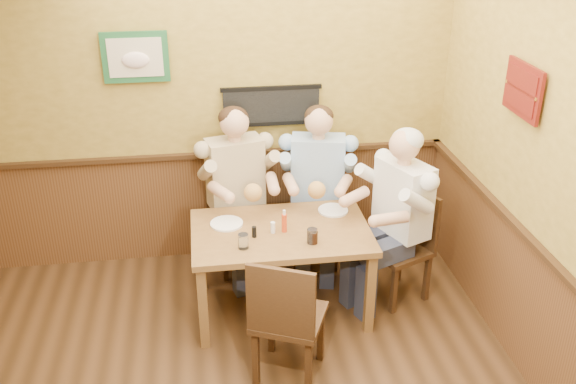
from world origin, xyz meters
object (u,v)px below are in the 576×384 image
(chair_back_right, at_px, (317,215))
(hot_sauce_bottle, at_px, (284,222))
(dining_table, at_px, (281,240))
(water_glass_mid, at_px, (312,236))
(diner_tan_shirt, at_px, (236,199))
(diner_blue_polo, at_px, (317,195))
(chair_near_side, at_px, (289,314))
(diner_white_elder, at_px, (401,226))
(chair_back_left, at_px, (237,220))
(salt_shaker, at_px, (273,228))
(water_glass_left, at_px, (243,241))
(pepper_shaker, at_px, (254,232))
(chair_right_end, at_px, (399,247))
(cola_tumbler, at_px, (313,237))

(chair_back_right, xyz_separation_m, hot_sauce_bottle, (-0.40, -0.73, 0.36))
(dining_table, height_order, water_glass_mid, water_glass_mid)
(dining_table, distance_m, diner_tan_shirt, 0.76)
(dining_table, relative_size, diner_blue_polo, 1.03)
(chair_near_side, bearing_deg, diner_tan_shirt, -56.34)
(dining_table, distance_m, water_glass_mid, 0.35)
(chair_near_side, relative_size, diner_white_elder, 0.74)
(chair_back_left, height_order, chair_back_right, chair_back_left)
(hot_sauce_bottle, distance_m, salt_shaker, 0.10)
(diner_blue_polo, bearing_deg, salt_shaker, -111.81)
(dining_table, height_order, diner_tan_shirt, diner_tan_shirt)
(chair_near_side, distance_m, hot_sauce_bottle, 0.81)
(chair_near_side, xyz_separation_m, salt_shaker, (-0.02, 0.73, 0.29))
(chair_back_right, height_order, water_glass_mid, chair_back_right)
(chair_near_side, bearing_deg, diner_white_elder, -118.26)
(salt_shaker, bearing_deg, dining_table, 29.85)
(diner_blue_polo, height_order, water_glass_mid, diner_blue_polo)
(diner_tan_shirt, relative_size, water_glass_left, 11.89)
(dining_table, xyz_separation_m, diner_white_elder, (1.00, 0.05, 0.03))
(diner_blue_polo, relative_size, water_glass_left, 11.71)
(salt_shaker, bearing_deg, pepper_shaker, -163.18)
(chair_right_end, height_order, hot_sauce_bottle, chair_right_end)
(hot_sauce_bottle, distance_m, pepper_shaker, 0.25)
(water_glass_mid, bearing_deg, diner_tan_shirt, 118.56)
(chair_back_left, bearing_deg, pepper_shaker, -97.52)
(diner_blue_polo, bearing_deg, chair_near_side, -95.90)
(chair_right_end, height_order, diner_tan_shirt, diner_tan_shirt)
(chair_back_right, height_order, hot_sauce_bottle, chair_back_right)
(chair_right_end, distance_m, diner_blue_polo, 0.89)
(chair_back_left, relative_size, diner_tan_shirt, 0.70)
(diner_tan_shirt, distance_m, cola_tumbler, 1.08)
(diner_white_elder, distance_m, water_glass_left, 1.34)
(chair_near_side, distance_m, water_glass_mid, 0.66)
(chair_back_right, relative_size, chair_near_side, 0.95)
(chair_near_side, bearing_deg, pepper_shaker, -52.18)
(chair_back_left, xyz_separation_m, diner_white_elder, (1.30, -0.65, 0.20))
(diner_tan_shirt, relative_size, cola_tumbler, 14.31)
(diner_white_elder, distance_m, water_glass_mid, 0.85)
(chair_back_left, height_order, salt_shaker, chair_back_left)
(chair_right_end, bearing_deg, water_glass_mid, -93.54)
(dining_table, distance_m, water_glass_left, 0.42)
(chair_back_right, height_order, diner_tan_shirt, diner_tan_shirt)
(dining_table, xyz_separation_m, pepper_shaker, (-0.22, -0.08, 0.14))
(pepper_shaker, bearing_deg, dining_table, 21.12)
(chair_back_right, xyz_separation_m, chair_right_end, (0.57, -0.65, 0.00))
(chair_back_right, distance_m, hot_sauce_bottle, 0.91)
(chair_right_end, distance_m, pepper_shaker, 1.26)
(chair_right_end, xyz_separation_m, chair_near_side, (-1.04, -0.81, 0.03))
(cola_tumbler, xyz_separation_m, hot_sauce_bottle, (-0.19, 0.21, 0.04))
(chair_back_right, relative_size, water_glass_left, 8.20)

